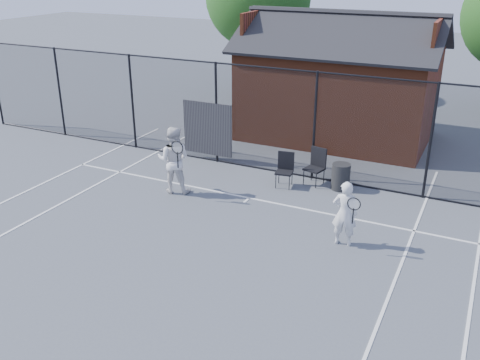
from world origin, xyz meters
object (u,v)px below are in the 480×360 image
at_px(chair_left, 314,167).
at_px(waste_bin, 341,177).
at_px(player_front, 345,213).
at_px(clubhouse, 339,90).
at_px(player_back, 174,160).
at_px(chair_right, 284,171).

height_order(chair_left, waste_bin, chair_left).
distance_m(player_front, chair_left, 3.30).
height_order(clubhouse, player_back, clubhouse).
bearing_deg(player_back, chair_right, 32.21).
bearing_deg(waste_bin, clubhouse, 107.97).
xyz_separation_m(player_front, waste_bin, (-0.88, 2.86, -0.38)).
relative_size(player_front, waste_bin, 2.05).
bearing_deg(clubhouse, player_front, -72.38).
xyz_separation_m(clubhouse, chair_right, (0.02, -4.90, -1.15)).
bearing_deg(player_back, chair_left, 33.24).
xyz_separation_m(player_back, chair_left, (3.13, 2.05, -0.40)).
xyz_separation_m(player_back, chair_right, (2.46, 1.55, -0.43)).
height_order(player_front, player_back, player_back).
height_order(player_front, waste_bin, player_front).
height_order(chair_left, chair_right, chair_left).
bearing_deg(chair_right, chair_left, 27.76).
bearing_deg(chair_right, player_front, -55.00).
bearing_deg(chair_left, player_front, -46.69).
bearing_deg(chair_right, player_back, -156.88).
relative_size(player_back, waste_bin, 2.50).
relative_size(player_front, chair_left, 1.48).
distance_m(player_front, waste_bin, 3.02).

